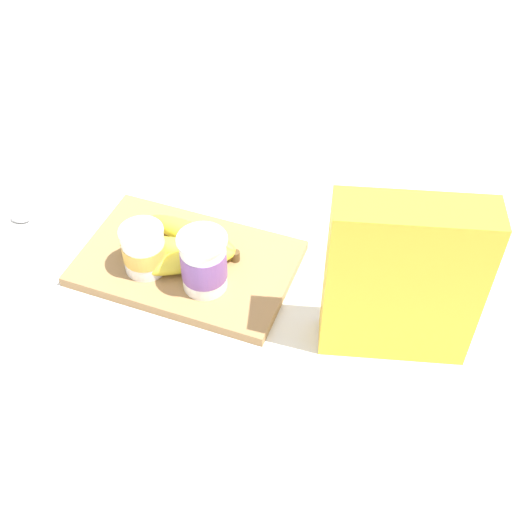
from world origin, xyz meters
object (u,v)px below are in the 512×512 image
at_px(cutting_board, 187,263).
at_px(banana_bunch, 185,247).
at_px(cereal_box, 403,281).
at_px(yogurt_cup_back, 144,249).
at_px(spoon, 36,219).
at_px(yogurt_cup_front, 204,263).

xyz_separation_m(cutting_board, banana_bunch, (0.01, -0.01, 0.03)).
bearing_deg(banana_bunch, cereal_box, 172.91).
distance_m(yogurt_cup_back, spoon, 0.25).
xyz_separation_m(yogurt_cup_back, banana_bunch, (-0.05, -0.05, -0.02)).
height_order(cutting_board, banana_bunch, banana_bunch).
height_order(cereal_box, spoon, cereal_box).
distance_m(cutting_board, yogurt_cup_back, 0.08).
height_order(yogurt_cup_back, banana_bunch, yogurt_cup_back).
xyz_separation_m(cereal_box, yogurt_cup_back, (0.39, 0.00, -0.07)).
xyz_separation_m(cutting_board, spoon, (0.29, -0.01, -0.00)).
xyz_separation_m(yogurt_cup_front, banana_bunch, (0.06, -0.05, -0.03)).
relative_size(cereal_box, banana_bunch, 1.33).
height_order(cutting_board, yogurt_cup_front, yogurt_cup_front).
relative_size(banana_bunch, spoon, 1.46).
relative_size(cereal_box, spoon, 1.93).
xyz_separation_m(yogurt_cup_front, spoon, (0.34, -0.05, -0.06)).
xyz_separation_m(yogurt_cup_front, yogurt_cup_back, (0.10, -0.00, -0.01)).
height_order(yogurt_cup_front, spoon, yogurt_cup_front).
relative_size(yogurt_cup_front, banana_bunch, 0.50).
distance_m(yogurt_cup_front, yogurt_cup_back, 0.10).
xyz_separation_m(cutting_board, yogurt_cup_front, (-0.05, 0.04, 0.06)).
height_order(cereal_box, yogurt_cup_front, cereal_box).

